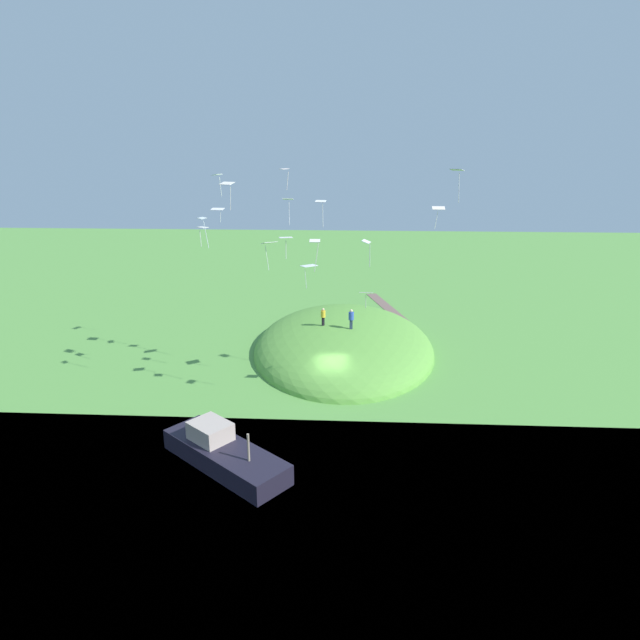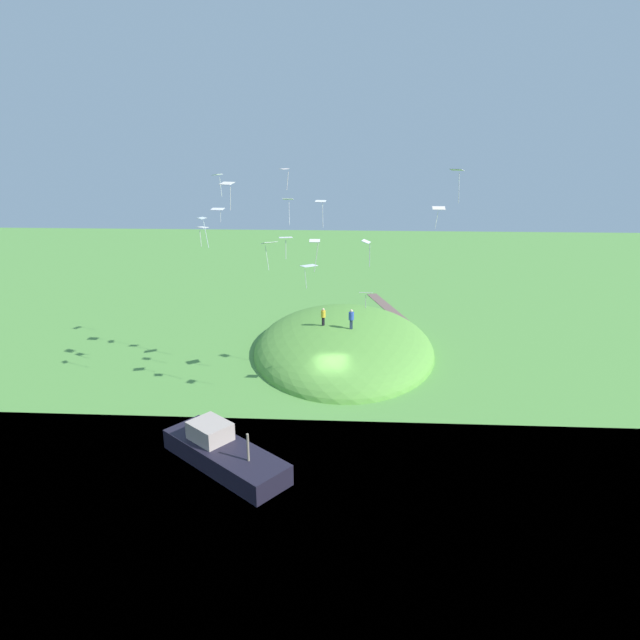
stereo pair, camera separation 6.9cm
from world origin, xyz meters
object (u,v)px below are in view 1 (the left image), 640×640
Objects in this scene: kite_14 at (438,209)px; kite_15 at (202,229)px; kite_2 at (288,201)px; kite_9 at (457,172)px; person_on_hilltop at (323,315)px; kite_8 at (285,170)px; kite_13 at (309,267)px; person_walking_path at (351,317)px; kite_4 at (217,176)px; kite_11 at (321,204)px; kite_0 at (218,209)px; kite_3 at (286,239)px; kite_1 at (315,244)px; kite_12 at (367,244)px; kite_7 at (227,185)px; kite_5 at (366,293)px; kite_10 at (269,244)px; boat_on_lake at (223,453)px; kite_6 at (203,222)px.

kite_14 reaches higher than kite_15.
kite_9 reaches higher than kite_2.
person_on_hilltop is 13.95m from kite_8.
kite_13 is at bearing 81.76° from kite_9.
person_walking_path is 16.09m from kite_4.
kite_2 is at bearing 132.57° from kite_14.
kite_11 is (-0.20, 8.95, -2.04)m from kite_9.
kite_11 is 1.03× the size of kite_13.
kite_0 is 0.73× the size of kite_3.
kite_2 reaches higher than kite_1.
kite_7 is at bearing 64.22° from kite_12.
kite_4 is (-0.41, 10.94, 11.79)m from person_walking_path.
kite_3 is 0.79× the size of kite_7.
person_walking_path is at bearing -76.96° from kite_0.
kite_14 is (14.77, -1.30, -4.01)m from kite_9.
kite_4 reaches higher than kite_7.
kite_5 is at bearing -2.66° from kite_12.
kite_2 is 5.05m from kite_13.
kite_10 is 1.27× the size of kite_11.
kite_7 is 4.44m from kite_8.
kite_12 is at bearing -113.33° from kite_3.
kite_11 is at bearing -60.05° from kite_3.
person_walking_path is 12.24m from kite_2.
kite_5 is (-9.21, -3.42, 4.51)m from person_on_hilltop.
kite_0 is 6.67m from kite_8.
kite_0 is 6.22m from kite_2.
kite_9 is at bearing -106.07° from boat_on_lake.
kite_4 reaches higher than kite_1.
kite_8 is at bearing -61.48° from boat_on_lake.
person_on_hilltop is at bearing 120.75° from kite_14.
kite_3 is 0.67× the size of kite_10.
kite_6 is 6.04m from kite_10.
kite_12 is at bearing -110.99° from kite_1.
person_walking_path is at bearing -26.28° from kite_3.
kite_0 reaches higher than kite_5.
kite_4 is at bearing 55.01° from kite_8.
kite_9 reaches higher than kite_1.
person_on_hilltop is 0.83× the size of kite_7.
kite_3 is at bearing 57.09° from person_walking_path.
kite_11 is (-3.45, -4.10, 3.39)m from kite_10.
kite_2 is (12.78, -2.67, 13.23)m from boat_on_lake.
kite_5 is at bearing -123.53° from kite_4.
kite_2 is at bearing -99.24° from kite_10.
kite_4 is at bearing 36.47° from kite_3.
kite_8 reaches higher than kite_11.
kite_0 reaches higher than kite_15.
kite_15 reaches higher than kite_1.
person_walking_path is 1.58× the size of kite_0.
kite_12 is (-6.85, -5.82, -4.07)m from kite_8.
kite_2 is at bearing -62.46° from boat_on_lake.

